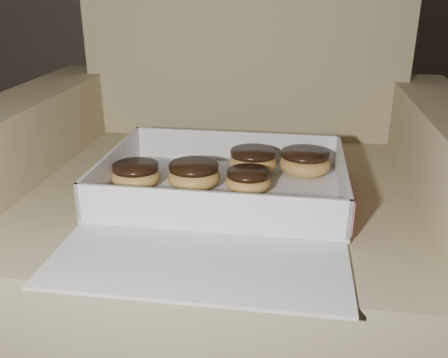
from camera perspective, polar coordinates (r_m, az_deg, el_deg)
armchair at (r=1.03m, az=0.52°, el=-5.60°), size 0.91×0.77×0.95m
bakery_box at (r=0.83m, az=-0.21°, el=-2.04°), size 0.41×0.48×0.07m
donut_a at (r=0.94m, az=3.31°, el=2.09°), size 0.09×0.09×0.05m
donut_b at (r=0.85m, az=2.76°, el=-0.17°), size 0.08×0.08×0.04m
donut_c at (r=0.88m, az=-10.01°, el=0.45°), size 0.09×0.09×0.04m
donut_d at (r=0.87m, az=-3.45°, el=0.44°), size 0.09×0.09×0.05m
donut_e at (r=0.94m, az=9.21°, el=1.88°), size 0.09×0.09×0.05m
crumb_a at (r=0.90m, az=-11.43°, el=-0.70°), size 0.01×0.01×0.00m
crumb_b at (r=0.81m, az=7.18°, el=-2.98°), size 0.01×0.01×0.00m
crumb_c at (r=0.79m, az=1.08°, el=-3.60°), size 0.01×0.01×0.00m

